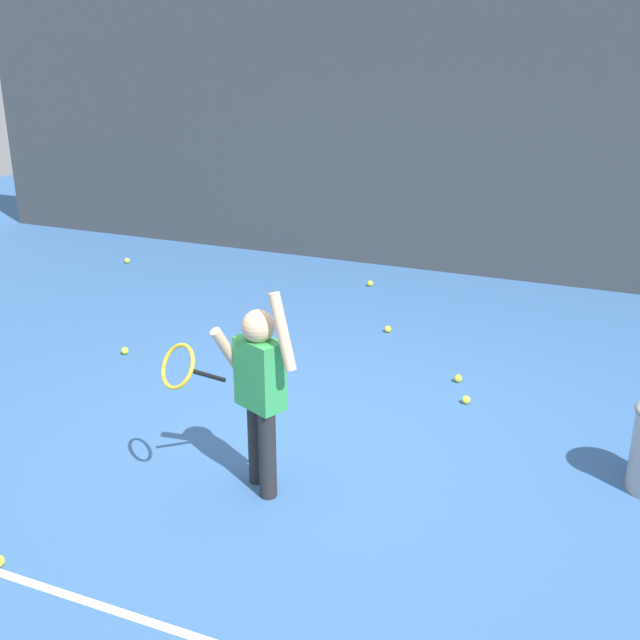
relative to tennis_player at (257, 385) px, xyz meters
The scene contains 12 objects.
ground_plane 0.92m from the tennis_player, 83.07° to the left, with size 20.00×20.00×0.00m, color #335B93.
court_line_baseline 1.48m from the tennis_player, 86.98° to the right, with size 9.00×0.05×0.00m, color white.
back_fence_windscreen 5.29m from the tennis_player, 89.25° to the left, with size 13.55×0.08×3.72m, color #383D42.
fence_post_0 8.47m from the tennis_player, 141.45° to the left, with size 0.09×0.09×3.87m, color slate.
fence_post_1 5.78m from the tennis_player, 112.28° to the left, with size 0.09×0.09×3.87m, color slate.
tennis_player is the anchor object (origin of this frame).
tennis_ball_0 2.33m from the tennis_player, 69.34° to the left, with size 0.07×0.07×0.07m, color #CCE033.
tennis_ball_2 2.07m from the tennis_player, 61.28° to the left, with size 0.07×0.07×0.07m, color #CCE033.
tennis_ball_3 4.37m from the tennis_player, 100.13° to the left, with size 0.07×0.07×0.07m, color #CCE033.
tennis_ball_4 2.69m from the tennis_player, 144.90° to the left, with size 0.07×0.07×0.07m, color #CCE033.
tennis_ball_5 3.02m from the tennis_player, 92.22° to the left, with size 0.07×0.07×0.07m, color #CCE033.
tennis_ball_6 5.59m from the tennis_player, 134.52° to the left, with size 0.07×0.07×0.07m, color #CCE033.
Camera 1 is at (1.96, -4.37, 2.74)m, focal length 43.92 mm.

